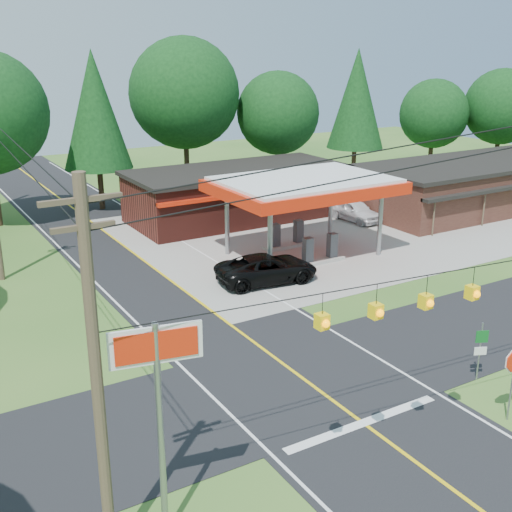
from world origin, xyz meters
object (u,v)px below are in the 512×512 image
sedan_car (355,211)px  big_stop_sign (158,385)px  gas_canopy (304,188)px  suv_car (267,269)px

sedan_car → big_stop_sign: big_stop_sign is taller
gas_canopy → big_stop_sign: 24.77m
gas_canopy → sedan_car: (8.00, 4.70, -3.49)m
gas_canopy → sedan_car: gas_canopy is taller
big_stop_sign → suv_car: bearing=50.2°
gas_canopy → suv_car: size_ratio=1.87×
suv_car → big_stop_sign: size_ratio=0.91×
sedan_car → gas_canopy: bearing=-153.1°
gas_canopy → suv_car: 6.43m
suv_car → big_stop_sign: (-12.50, -15.01, 3.77)m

